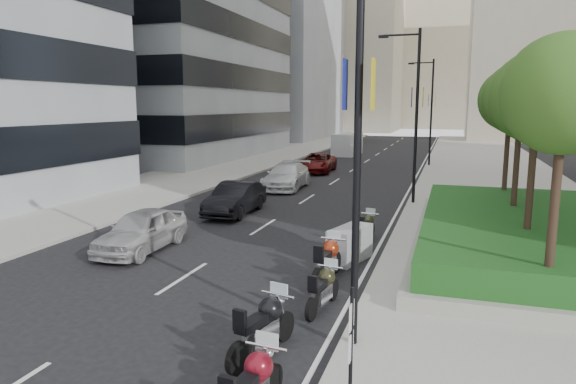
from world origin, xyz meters
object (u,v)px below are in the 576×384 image
at_px(car_a, 141,230).
at_px(delivery_van, 347,145).
at_px(parking_sign, 351,352).
at_px(lamp_post_0, 351,112).
at_px(motorcycle_5, 350,244).
at_px(motorcycle_2, 264,327).
at_px(motorcycle_6, 366,228).
at_px(car_b, 235,199).
at_px(motorcycle_3, 323,289).
at_px(car_d, 317,163).
at_px(lamp_post_1, 414,108).
at_px(car_c, 287,176).
at_px(lamp_post_2, 430,107).
at_px(motorcycle_4, 328,260).

height_order(car_a, delivery_van, delivery_van).
bearing_deg(delivery_van, parking_sign, -74.71).
distance_m(parking_sign, car_a, 12.36).
relative_size(lamp_post_0, delivery_van, 1.63).
bearing_deg(motorcycle_5, delivery_van, 27.60).
height_order(parking_sign, motorcycle_2, parking_sign).
xyz_separation_m(motorcycle_6, car_b, (-6.85, 3.16, 0.21)).
distance_m(lamp_post_0, motorcycle_3, 5.01).
bearing_deg(parking_sign, car_a, 138.20).
distance_m(lamp_post_0, car_d, 30.02).
bearing_deg(car_b, motorcycle_6, -26.33).
bearing_deg(lamp_post_1, car_c, 158.02).
bearing_deg(car_c, lamp_post_2, 59.18).
distance_m(lamp_post_2, motorcycle_3, 33.38).
distance_m(motorcycle_5, car_a, 7.48).
xyz_separation_m(car_b, delivery_van, (-0.73, 30.96, 0.29)).
bearing_deg(motorcycle_5, car_a, 113.69).
bearing_deg(lamp_post_0, lamp_post_1, 90.00).
height_order(lamp_post_0, delivery_van, lamp_post_0).
xyz_separation_m(lamp_post_1, motorcycle_2, (-1.58, -17.85, -4.43)).
relative_size(lamp_post_2, motorcycle_4, 3.76).
xyz_separation_m(lamp_post_1, car_b, (-7.85, -4.94, -4.30)).
xyz_separation_m(parking_sign, motorcycle_2, (-2.24, 2.15, -0.82)).
distance_m(motorcycle_2, car_b, 14.35).
distance_m(car_a, car_d, 23.37).
height_order(motorcycle_3, car_b, car_b).
relative_size(motorcycle_2, motorcycle_3, 1.15).
relative_size(parking_sign, car_d, 0.47).
xyz_separation_m(motorcycle_6, car_c, (-6.88, 11.28, 0.24)).
distance_m(lamp_post_1, lamp_post_2, 18.00).
relative_size(motorcycle_6, car_c, 0.38).
bearing_deg(motorcycle_4, parking_sign, -158.62).
distance_m(parking_sign, motorcycle_6, 12.05).
height_order(lamp_post_0, motorcycle_5, lamp_post_0).
height_order(lamp_post_1, motorcycle_6, lamp_post_1).
distance_m(motorcycle_4, car_a, 7.24).
relative_size(lamp_post_1, car_b, 1.94).
distance_m(motorcycle_6, car_b, 7.55).
xyz_separation_m(parking_sign, car_c, (-8.54, 23.18, -0.66)).
bearing_deg(car_a, motorcycle_4, -10.65).
bearing_deg(lamp_post_1, car_b, -147.83).
xyz_separation_m(parking_sign, motorcycle_4, (-2.05, 7.10, -0.82)).
distance_m(motorcycle_2, motorcycle_4, 4.95).
distance_m(car_b, car_d, 16.53).
bearing_deg(car_d, delivery_van, 88.52).
bearing_deg(car_d, motorcycle_4, -78.16).
relative_size(car_b, car_d, 0.87).
relative_size(motorcycle_3, car_d, 0.39).
bearing_deg(parking_sign, lamp_post_2, 90.99).
relative_size(motorcycle_5, delivery_van, 0.38).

